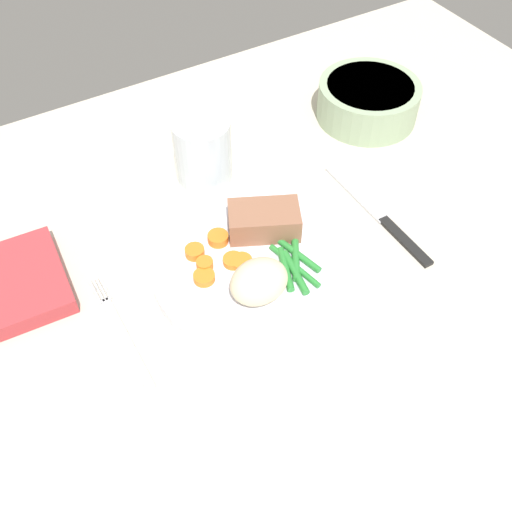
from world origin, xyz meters
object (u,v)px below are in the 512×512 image
at_px(fork, 122,332).
at_px(water_glass, 203,154).
at_px(meat_portion, 264,221).
at_px(salad_bowl, 368,99).
at_px(dinner_plate, 256,266).
at_px(napkin, 6,287).
at_px(knife, 379,215).

height_order(fork, water_glass, water_glass).
xyz_separation_m(meat_portion, salad_bowl, (0.26, 0.14, -0.00)).
relative_size(fork, salad_bowl, 1.11).
bearing_deg(meat_portion, dinner_plate, -130.60).
bearing_deg(napkin, water_glass, 12.92).
xyz_separation_m(meat_portion, knife, (0.15, -0.04, -0.03)).
relative_size(dinner_plate, knife, 1.20).
bearing_deg(fork, knife, 2.30).
height_order(dinner_plate, napkin, napkin).
distance_m(dinner_plate, napkin, 0.29).
bearing_deg(water_glass, knife, -49.39).
height_order(fork, napkin, napkin).
xyz_separation_m(dinner_plate, meat_portion, (0.03, 0.04, 0.02)).
xyz_separation_m(meat_portion, fork, (-0.20, -0.04, -0.03)).
height_order(water_glass, salad_bowl, water_glass).
bearing_deg(salad_bowl, dinner_plate, -149.23).
height_order(meat_portion, napkin, meat_portion).
relative_size(dinner_plate, water_glass, 2.77).
relative_size(water_glass, salad_bowl, 0.59).
xyz_separation_m(fork, salad_bowl, (0.47, 0.18, 0.03)).
relative_size(knife, water_glass, 2.31).
bearing_deg(dinner_plate, salad_bowl, 30.77).
distance_m(knife, water_glass, 0.24).
distance_m(meat_portion, water_glass, 0.14).
bearing_deg(napkin, fork, -51.85).
bearing_deg(knife, fork, 176.68).
distance_m(knife, napkin, 0.46).
bearing_deg(water_glass, salad_bowl, -0.92).
bearing_deg(knife, dinner_plate, 175.83).
relative_size(dinner_plate, napkin, 1.87).
height_order(dinner_plate, fork, dinner_plate).
bearing_deg(napkin, dinner_plate, -23.55).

